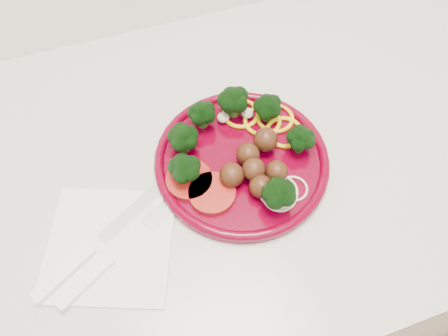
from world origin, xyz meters
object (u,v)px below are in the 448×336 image
object	(u,v)px
napkin	(110,245)
plate	(241,154)
fork	(101,268)
knife	(88,252)

from	to	relation	value
napkin	plate	bearing A→B (deg)	17.84
fork	napkin	bearing A→B (deg)	33.31
napkin	fork	world-z (taller)	fork
napkin	fork	bearing A→B (deg)	-117.15
plate	napkin	distance (m)	0.22
plate	knife	world-z (taller)	plate
fork	knife	bearing A→B (deg)	83.00
plate	knife	size ratio (longest dim) A/B	1.24
plate	knife	xyz separation A→B (m)	(-0.23, -0.07, -0.01)
napkin	knife	distance (m)	0.03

